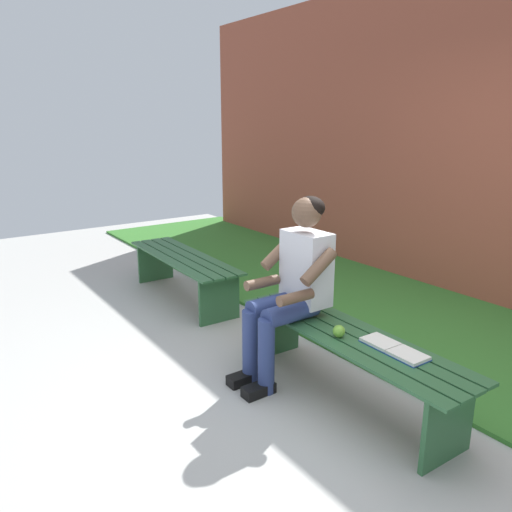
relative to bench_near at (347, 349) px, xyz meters
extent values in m
cube|color=#B2B2AD|center=(1.12, 1.00, -0.36)|extent=(10.00, 7.00, 0.04)
cube|color=#387A2D|center=(1.12, -1.43, -0.32)|extent=(9.00, 2.11, 0.03)
cube|color=#9E4C38|center=(0.50, -2.43, 1.24)|extent=(9.50, 0.24, 3.15)
cube|color=#2D6038|center=(0.00, -0.17, 0.09)|extent=(1.74, 0.15, 0.02)
cube|color=#2D6038|center=(0.00, -0.06, 0.09)|extent=(1.74, 0.15, 0.02)
cube|color=#2D6038|center=(0.00, 0.06, 0.09)|extent=(1.74, 0.15, 0.02)
cube|color=#2D6038|center=(0.00, 0.17, 0.09)|extent=(1.74, 0.15, 0.02)
cube|color=#2D6038|center=(-0.75, 0.02, -0.13)|extent=(0.04, 0.40, 0.42)
cube|color=#2D6038|center=(0.75, -0.02, -0.13)|extent=(0.04, 0.40, 0.42)
cube|color=#2D6038|center=(2.23, -0.17, 0.09)|extent=(1.67, 0.14, 0.02)
cube|color=#2D6038|center=(2.24, -0.06, 0.09)|extent=(1.67, 0.14, 0.02)
cube|color=#2D6038|center=(2.24, 0.06, 0.09)|extent=(1.67, 0.14, 0.02)
cube|color=#2D6038|center=(2.24, 0.17, 0.09)|extent=(1.67, 0.14, 0.02)
cube|color=#2D6038|center=(1.52, 0.02, -0.13)|extent=(0.04, 0.40, 0.42)
cube|color=#2D6038|center=(2.95, -0.02, -0.13)|extent=(0.04, 0.40, 0.42)
cube|color=silver|center=(0.43, -0.02, 0.42)|extent=(0.34, 0.20, 0.50)
sphere|color=brown|center=(0.43, -0.01, 0.80)|extent=(0.20, 0.20, 0.20)
ellipsoid|color=black|center=(0.43, -0.04, 0.83)|extent=(0.20, 0.19, 0.15)
cylinder|color=navy|center=(0.34, 0.18, 0.17)|extent=(0.13, 0.40, 0.13)
cylinder|color=navy|center=(0.52, 0.18, 0.17)|extent=(0.13, 0.40, 0.13)
cylinder|color=navy|center=(0.34, 0.38, -0.08)|extent=(0.11, 0.11, 0.51)
cube|color=black|center=(0.34, 0.44, -0.30)|extent=(0.10, 0.22, 0.07)
cylinder|color=navy|center=(0.52, 0.38, -0.08)|extent=(0.11, 0.11, 0.51)
cube|color=black|center=(0.52, 0.44, -0.30)|extent=(0.10, 0.22, 0.07)
cylinder|color=brown|center=(0.22, 0.06, 0.49)|extent=(0.08, 0.28, 0.23)
cylinder|color=brown|center=(0.26, 0.22, 0.31)|extent=(0.07, 0.26, 0.07)
cylinder|color=brown|center=(0.64, 0.06, 0.49)|extent=(0.08, 0.28, 0.23)
cylinder|color=brown|center=(0.61, 0.22, 0.31)|extent=(0.07, 0.26, 0.07)
sphere|color=#72B738|center=(0.00, 0.08, 0.14)|extent=(0.08, 0.08, 0.08)
cube|color=white|center=(-0.42, -0.04, 0.12)|extent=(0.20, 0.16, 0.02)
cube|color=white|center=(-0.22, -0.05, 0.12)|extent=(0.20, 0.16, 0.02)
cube|color=#1E478C|center=(-0.32, -0.04, 0.11)|extent=(0.42, 0.17, 0.01)
camera|label=1|loc=(-1.99, 2.11, 1.39)|focal=34.74mm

